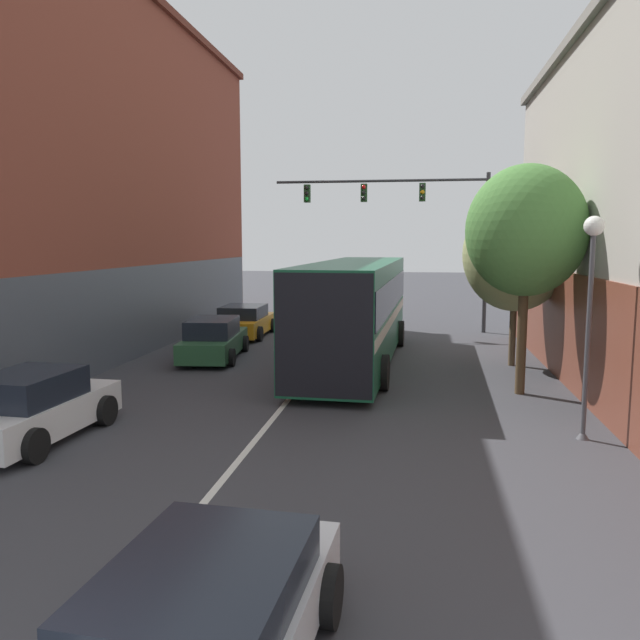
% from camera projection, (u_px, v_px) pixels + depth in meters
% --- Properties ---
extents(lane_center_line, '(0.14, 41.72, 0.01)m').
position_uv_depth(lane_center_line, '(304.00, 381.00, 18.29)').
color(lane_center_line, silver).
rests_on(lane_center_line, ground_plane).
extents(building_left_brick, '(9.90, 26.30, 13.04)m').
position_uv_depth(building_left_brick, '(13.00, 169.00, 22.39)').
color(building_left_brick, brown).
rests_on(building_left_brick, ground_plane).
extents(bus, '(3.08, 11.95, 3.39)m').
position_uv_depth(bus, '(356.00, 307.00, 20.69)').
color(bus, '#145133').
rests_on(bus, ground_plane).
extents(hatchback_foreground, '(2.28, 4.61, 1.21)m').
position_uv_depth(hatchback_foreground, '(195.00, 639.00, 5.50)').
color(hatchback_foreground, silver).
rests_on(hatchback_foreground, ground_plane).
extents(parked_car_left_near, '(2.17, 4.28, 1.35)m').
position_uv_depth(parked_car_left_near, '(244.00, 321.00, 26.74)').
color(parked_car_left_near, orange).
rests_on(parked_car_left_near, ground_plane).
extents(parked_car_left_mid, '(2.27, 4.56, 1.43)m').
position_uv_depth(parked_car_left_mid, '(214.00, 340.00, 21.66)').
color(parked_car_left_mid, '#285633').
rests_on(parked_car_left_mid, ground_plane).
extents(parked_car_left_far, '(2.07, 4.04, 1.45)m').
position_uv_depth(parked_car_left_far, '(33.00, 408.00, 12.73)').
color(parked_car_left_far, silver).
rests_on(parked_car_left_far, ground_plane).
extents(traffic_signal_gantry, '(9.53, 0.36, 7.04)m').
position_uv_depth(traffic_signal_gantry, '(415.00, 214.00, 27.78)').
color(traffic_signal_gantry, '#333338').
rests_on(traffic_signal_gantry, ground_plane).
extents(street_lamp, '(0.40, 0.40, 4.58)m').
position_uv_depth(street_lamp, '(591.00, 290.00, 12.53)').
color(street_lamp, '#47474C').
rests_on(street_lamp, ground_plane).
extents(street_tree_near, '(3.12, 2.80, 6.06)m').
position_uv_depth(street_tree_near, '(526.00, 231.00, 16.22)').
color(street_tree_near, '#4C3823').
rests_on(street_tree_near, ground_plane).
extents(street_tree_far, '(3.37, 3.03, 5.51)m').
position_uv_depth(street_tree_far, '(516.00, 254.00, 20.12)').
color(street_tree_far, brown).
rests_on(street_tree_far, ground_plane).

